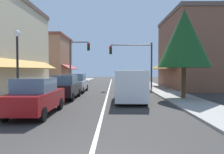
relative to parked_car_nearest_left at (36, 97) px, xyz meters
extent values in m
plane|color=#33302D|center=(3.16, 12.49, -0.88)|extent=(80.00, 80.00, 0.00)
cube|color=gray|center=(-2.34, 12.49, -0.82)|extent=(2.60, 56.00, 0.12)
cube|color=gray|center=(8.66, 12.49, -0.82)|extent=(2.60, 56.00, 0.12)
cube|color=silver|center=(3.16, 12.49, -0.88)|extent=(0.14, 52.00, 0.01)
cube|color=slate|center=(-3.70, 6.49, 0.52)|extent=(0.08, 10.64, 1.80)
cube|color=olive|center=(-3.09, 6.49, 1.72)|extent=(1.27, 11.76, 0.73)
cube|color=slate|center=(-3.70, 9.57, 4.64)|extent=(0.08, 1.10, 1.30)
cube|color=brown|center=(12.85, 14.49, 3.14)|extent=(5.78, 10.00, 8.03)
cube|color=brown|center=(12.85, 14.49, 7.35)|extent=(5.98, 10.20, 0.40)
cube|color=slate|center=(10.02, 14.49, 0.52)|extent=(0.08, 7.60, 1.80)
cube|color=olive|center=(9.41, 14.49, 1.72)|extent=(1.27, 8.40, 0.73)
cube|color=slate|center=(10.02, 12.29, 4.90)|extent=(0.08, 1.10, 1.30)
cube|color=slate|center=(10.02, 16.69, 4.90)|extent=(0.08, 1.10, 1.30)
cube|color=#9E6B4C|center=(-6.43, 22.49, 2.61)|extent=(5.59, 8.00, 6.97)
cube|color=brown|center=(-6.43, 22.49, 6.29)|extent=(5.79, 8.20, 0.40)
cube|color=slate|center=(-3.70, 22.49, 0.52)|extent=(0.08, 6.08, 1.80)
cube|color=maroon|center=(-3.09, 22.49, 1.72)|extent=(1.27, 6.72, 0.73)
cube|color=slate|center=(-3.70, 20.73, 4.14)|extent=(0.08, 1.10, 1.30)
cube|color=slate|center=(-3.70, 24.25, 4.14)|extent=(0.08, 1.10, 1.30)
cube|color=maroon|center=(0.00, 0.03, -0.17)|extent=(1.74, 4.11, 0.80)
cube|color=slate|center=(0.00, -0.07, 0.56)|extent=(1.53, 2.01, 0.66)
cylinder|color=black|center=(-0.78, 1.38, -0.57)|extent=(0.20, 0.62, 0.62)
cylinder|color=black|center=(0.80, 1.37, -0.57)|extent=(0.20, 0.62, 0.62)
cylinder|color=black|center=(-0.80, -1.32, -0.57)|extent=(0.20, 0.62, 0.62)
cylinder|color=black|center=(0.78, -1.33, -0.57)|extent=(0.20, 0.62, 0.62)
cube|color=black|center=(0.10, 5.51, -0.17)|extent=(1.74, 4.11, 0.80)
cube|color=slate|center=(0.10, 5.41, 0.56)|extent=(1.53, 2.01, 0.66)
cylinder|color=black|center=(-0.68, 6.87, -0.57)|extent=(0.20, 0.62, 0.62)
cylinder|color=black|center=(0.90, 6.86, -0.57)|extent=(0.20, 0.62, 0.62)
cylinder|color=black|center=(-0.70, 4.16, -0.57)|extent=(0.20, 0.62, 0.62)
cylinder|color=black|center=(0.88, 4.15, -0.57)|extent=(0.20, 0.62, 0.62)
cube|color=#B7BABF|center=(0.11, 10.18, -0.17)|extent=(1.72, 4.10, 0.80)
cube|color=slate|center=(0.11, 10.08, 0.56)|extent=(1.52, 2.00, 0.66)
cylinder|color=black|center=(-0.68, 11.53, -0.57)|extent=(0.20, 0.62, 0.62)
cylinder|color=black|center=(0.90, 11.53, -0.57)|extent=(0.20, 0.62, 0.62)
cylinder|color=black|center=(-0.68, 8.82, -0.57)|extent=(0.20, 0.62, 0.62)
cylinder|color=black|center=(0.91, 8.82, -0.57)|extent=(0.20, 0.62, 0.62)
cube|color=silver|center=(4.81, 4.32, 0.29)|extent=(2.08, 5.04, 1.90)
cube|color=slate|center=(4.87, 6.72, 0.72)|extent=(1.73, 0.31, 0.84)
cube|color=black|center=(4.87, 6.90, -0.40)|extent=(1.87, 0.24, 0.24)
cylinder|color=black|center=(3.97, 5.89, -0.52)|extent=(0.26, 0.73, 0.72)
cylinder|color=black|center=(5.73, 5.85, -0.52)|extent=(0.26, 0.73, 0.72)
cylinder|color=black|center=(3.89, 2.79, -0.52)|extent=(0.26, 0.73, 0.72)
cylinder|color=black|center=(5.66, 2.75, -0.52)|extent=(0.26, 0.73, 0.72)
cylinder|color=#333333|center=(7.96, 13.64, 1.72)|extent=(0.18, 0.18, 5.20)
cylinder|color=#333333|center=(5.65, 13.64, 4.07)|extent=(4.61, 0.12, 0.12)
cube|color=black|center=(3.35, 13.46, 3.47)|extent=(0.30, 0.24, 0.90)
sphere|color=red|center=(3.35, 13.33, 3.75)|extent=(0.20, 0.20, 0.20)
sphere|color=#3D2D0C|center=(3.35, 13.33, 3.47)|extent=(0.20, 0.20, 0.20)
sphere|color=#0C3316|center=(3.35, 13.33, 3.19)|extent=(0.20, 0.20, 0.20)
cylinder|color=#333333|center=(-1.64, 15.55, 2.01)|extent=(0.18, 0.18, 5.78)
cylinder|color=#333333|center=(-0.50, 15.55, 4.65)|extent=(2.27, 0.12, 0.12)
cube|color=black|center=(0.63, 15.37, 4.05)|extent=(0.30, 0.24, 0.90)
sphere|color=red|center=(0.63, 15.24, 4.33)|extent=(0.20, 0.20, 0.20)
sphere|color=#3D2D0C|center=(0.63, 15.24, 4.05)|extent=(0.20, 0.20, 0.20)
sphere|color=#0C3316|center=(0.63, 15.24, 3.77)|extent=(0.20, 0.20, 0.20)
cylinder|color=black|center=(-1.65, 1.70, 1.12)|extent=(0.12, 0.12, 3.99)
sphere|color=white|center=(-1.65, 1.70, 3.29)|extent=(0.36, 0.36, 0.36)
cylinder|color=#4C331E|center=(8.74, 5.12, 0.56)|extent=(0.30, 0.30, 2.89)
cone|color=#19471E|center=(8.74, 5.12, 3.51)|extent=(3.75, 3.75, 4.13)
camera|label=1|loc=(3.73, -9.79, 1.28)|focal=33.21mm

